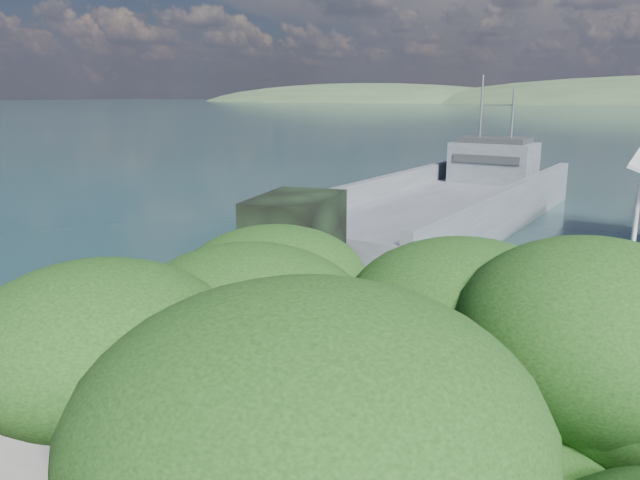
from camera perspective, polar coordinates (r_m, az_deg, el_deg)
The scene contains 7 objects.
ground at distance 19.88m, azimuth -8.66°, elevation -10.77°, with size 1400.00×1400.00×0.00m, color #193A3C.
boat_ramp at distance 19.07m, azimuth -10.55°, elevation -11.10°, with size 10.00×18.00×0.50m, color gray.
shoreline_rocks at distance 24.25m, azimuth -19.70°, elevation -6.93°, with size 3.20×5.60×0.90m, color #5D5D5B, non-canonical shape.
landing_craft at distance 39.22m, azimuth 11.13°, elevation 2.40°, with size 10.30×34.49×10.13m.
military_truck at distance 20.50m, azimuth -3.75°, elevation -2.34°, with size 4.32×9.19×4.11m.
soldier at distance 20.00m, azimuth -12.63°, elevation -6.39°, with size 0.68×0.45×1.86m, color black.
overhang_tree at distance 6.11m, azimuth 5.40°, elevation -13.36°, with size 7.30×6.72×6.63m.
Camera 1 is at (11.30, -14.24, 8.04)m, focal length 35.00 mm.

